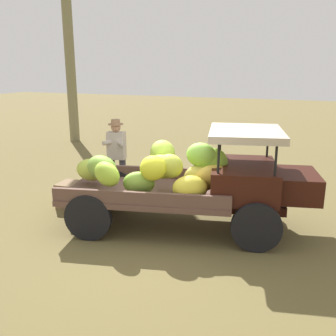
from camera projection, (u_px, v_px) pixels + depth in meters
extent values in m
plane|color=brown|center=(162.00, 230.00, 6.91)|extent=(60.00, 60.00, 0.00)
cube|color=black|center=(173.00, 203.00, 6.97)|extent=(4.00, 1.32, 0.16)
cylinder|color=black|center=(251.00, 195.00, 7.53)|extent=(0.83, 0.32, 0.82)
cylinder|color=black|center=(256.00, 228.00, 6.01)|extent=(0.83, 0.32, 0.82)
cylinder|color=black|center=(115.00, 188.00, 7.95)|extent=(0.83, 0.32, 0.82)
cylinder|color=black|center=(88.00, 217.00, 6.42)|extent=(0.83, 0.32, 0.82)
cube|color=brown|center=(149.00, 192.00, 6.99)|extent=(3.31, 2.34, 0.10)
cube|color=brown|center=(157.00, 172.00, 7.71)|extent=(2.94, 0.74, 0.22)
cube|color=brown|center=(139.00, 198.00, 6.19)|extent=(2.94, 0.74, 0.22)
cube|color=black|center=(244.00, 179.00, 6.65)|extent=(1.41, 1.73, 0.55)
cube|color=black|center=(296.00, 185.00, 6.53)|extent=(0.92, 1.19, 0.44)
cylinder|color=black|center=(268.00, 142.00, 7.06)|extent=(0.04, 0.04, 0.55)
cylinder|color=black|center=(276.00, 159.00, 5.83)|extent=(0.04, 0.04, 0.55)
cylinder|color=black|center=(220.00, 141.00, 7.19)|extent=(0.04, 0.04, 0.55)
cylinder|color=black|center=(219.00, 157.00, 5.96)|extent=(0.04, 0.04, 0.55)
cube|color=#BDAE98|center=(246.00, 133.00, 6.44)|extent=(1.53, 1.75, 0.12)
ellipsoid|color=#87BE36|center=(211.00, 162.00, 6.64)|extent=(0.68, 0.56, 0.54)
ellipsoid|color=yellow|center=(190.00, 188.00, 6.26)|extent=(0.73, 0.67, 0.49)
ellipsoid|color=yellow|center=(153.00, 168.00, 6.30)|extent=(0.46, 0.51, 0.54)
ellipsoid|color=#AFC742|center=(161.00, 167.00, 6.68)|extent=(0.62, 0.52, 0.53)
ellipsoid|color=#84B43E|center=(139.00, 183.00, 6.47)|extent=(0.67, 0.62, 0.53)
ellipsoid|color=#85C244|center=(201.00, 155.00, 6.55)|extent=(0.56, 0.51, 0.53)
ellipsoid|color=#B5CE45|center=(91.00, 170.00, 7.21)|extent=(0.64, 0.51, 0.50)
ellipsoid|color=#A6C542|center=(163.00, 153.00, 7.11)|extent=(0.59, 0.66, 0.59)
ellipsoid|color=#80AC3E|center=(102.00, 167.00, 6.79)|extent=(0.73, 0.68, 0.56)
ellipsoid|color=gold|center=(213.00, 177.00, 6.48)|extent=(0.73, 0.63, 0.49)
ellipsoid|color=#A7D33C|center=(107.00, 174.00, 6.40)|extent=(0.68, 0.64, 0.52)
ellipsoid|color=#BECB3E|center=(170.00, 166.00, 6.42)|extent=(0.47, 0.55, 0.55)
ellipsoid|color=gold|center=(200.00, 178.00, 6.65)|extent=(0.65, 0.50, 0.51)
cylinder|color=#3C3A47|center=(123.00, 176.00, 8.78)|extent=(0.15, 0.15, 0.83)
cylinder|color=#3C3A47|center=(112.00, 176.00, 8.82)|extent=(0.15, 0.15, 0.83)
cube|color=#BCAFA5|center=(116.00, 146.00, 8.61)|extent=(0.44, 0.32, 0.62)
cylinder|color=#BCAFA5|center=(119.00, 142.00, 8.47)|extent=(0.37, 0.33, 0.10)
cylinder|color=#BCAFA5|center=(111.00, 142.00, 8.51)|extent=(0.27, 0.40, 0.10)
sphere|color=tan|center=(116.00, 127.00, 8.50)|extent=(0.22, 0.22, 0.22)
cylinder|color=#997356|center=(116.00, 124.00, 8.48)|extent=(0.34, 0.34, 0.02)
cylinder|color=#997356|center=(116.00, 122.00, 8.47)|extent=(0.20, 0.20, 0.10)
cube|color=#7E6246|center=(73.00, 195.00, 8.01)|extent=(0.62, 0.55, 0.52)
cylinder|color=#7B7552|center=(68.00, 33.00, 14.10)|extent=(0.38, 0.38, 8.19)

